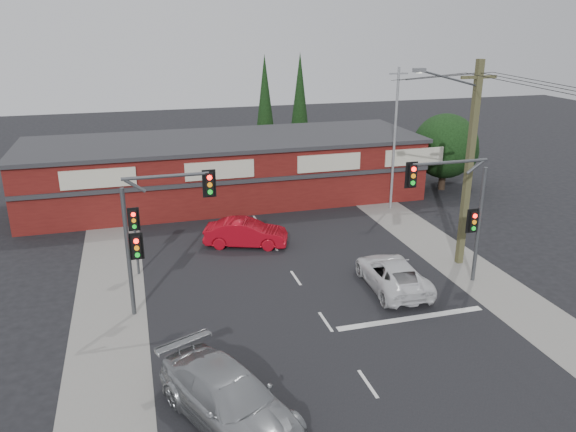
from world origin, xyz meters
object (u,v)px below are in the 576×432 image
object	(u,v)px
silver_suv	(229,399)
utility_pole	(468,159)
red_sedan	(246,233)
white_suv	(392,274)
shop_building	(226,169)

from	to	relation	value
silver_suv	utility_pole	xyz separation A→B (m)	(13.18, 8.70, 4.56)
silver_suv	red_sedan	size ratio (longest dim) A/B	1.29
white_suv	red_sedan	bearing A→B (deg)	-48.29
white_suv	shop_building	xyz separation A→B (m)	(-4.96, 15.65, 1.44)
utility_pole	white_suv	bearing A→B (deg)	-159.39
silver_suv	red_sedan	xyz separation A→B (m)	(3.38, 13.88, -0.10)
silver_suv	shop_building	xyz separation A→B (m)	(3.82, 22.70, 1.30)
silver_suv	red_sedan	bearing A→B (deg)	52.48
white_suv	utility_pole	world-z (taller)	utility_pole
white_suv	silver_suv	bearing A→B (deg)	42.14
silver_suv	utility_pole	size ratio (longest dim) A/B	0.58
utility_pole	shop_building	bearing A→B (deg)	123.76
white_suv	red_sedan	xyz separation A→B (m)	(-5.40, 6.84, 0.05)
white_suv	red_sedan	size ratio (longest dim) A/B	1.11
white_suv	shop_building	size ratio (longest dim) A/B	0.18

